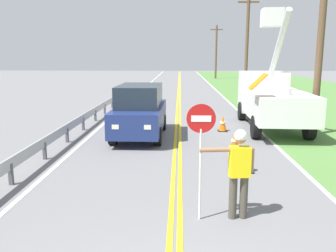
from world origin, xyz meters
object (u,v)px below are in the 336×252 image
(utility_pole_near, at_px, (321,29))
(utility_pole_mid, at_px, (247,43))
(traffic_cone_tail, at_px, (223,124))
(utility_pole_far, at_px, (216,51))
(stop_sign_paddle, at_px, (201,136))
(traffic_cone_lead, at_px, (247,160))
(traffic_cone_mid, at_px, (235,142))
(utility_bucket_truck, at_px, (270,96))
(oncoming_suv_nearest, at_px, (140,111))
(flagger_worker, at_px, (239,168))

(utility_pole_near, height_order, utility_pole_mid, utility_pole_mid)
(utility_pole_mid, height_order, traffic_cone_tail, utility_pole_mid)
(utility_pole_far, bearing_deg, utility_pole_mid, -88.45)
(stop_sign_paddle, xyz_separation_m, utility_pole_near, (5.17, 8.04, 2.57))
(traffic_cone_lead, distance_m, traffic_cone_mid, 2.22)
(stop_sign_paddle, bearing_deg, traffic_cone_tail, 80.33)
(utility_bucket_truck, relative_size, utility_pole_near, 0.84)
(stop_sign_paddle, bearing_deg, oncoming_suv_nearest, 105.13)
(utility_pole_mid, xyz_separation_m, traffic_cone_tail, (-3.98, -16.87, -4.05))
(oncoming_suv_nearest, distance_m, traffic_cone_lead, 5.66)
(traffic_cone_lead, xyz_separation_m, traffic_cone_tail, (-0.02, 5.58, 0.00))
(utility_bucket_truck, relative_size, traffic_cone_lead, 9.84)
(stop_sign_paddle, relative_size, utility_pole_far, 0.30)
(utility_bucket_truck, height_order, traffic_cone_tail, utility_bucket_truck)
(oncoming_suv_nearest, xyz_separation_m, traffic_cone_lead, (3.50, -4.39, -0.72))
(traffic_cone_tail, bearing_deg, utility_pole_far, 84.91)
(oncoming_suv_nearest, relative_size, traffic_cone_lead, 6.62)
(utility_pole_far, distance_m, traffic_cone_mid, 41.83)
(utility_pole_far, height_order, traffic_cone_tail, utility_pole_far)
(traffic_cone_lead, height_order, traffic_cone_tail, same)
(utility_bucket_truck, distance_m, traffic_cone_tail, 2.74)
(stop_sign_paddle, relative_size, utility_bucket_truck, 0.34)
(stop_sign_paddle, height_order, traffic_cone_lead, stop_sign_paddle)
(stop_sign_paddle, bearing_deg, traffic_cone_lead, 63.96)
(utility_bucket_truck, height_order, utility_pole_far, utility_pole_far)
(utility_pole_far, xyz_separation_m, traffic_cone_mid, (-3.39, -41.53, -3.68))
(utility_pole_near, xyz_separation_m, utility_pole_far, (-0.30, 38.76, -0.27))
(oncoming_suv_nearest, distance_m, utility_pole_near, 7.90)
(utility_bucket_truck, xyz_separation_m, oncoming_suv_nearest, (-5.75, -2.29, -0.35))
(flagger_worker, distance_m, oncoming_suv_nearest, 7.86)
(oncoming_suv_nearest, distance_m, traffic_cone_mid, 4.18)
(traffic_cone_mid, bearing_deg, utility_pole_mid, 78.92)
(utility_pole_near, bearing_deg, utility_pole_mid, 89.10)
(traffic_cone_lead, xyz_separation_m, traffic_cone_mid, (-0.00, 2.22, 0.00))
(utility_pole_far, relative_size, traffic_cone_lead, 10.95)
(utility_bucket_truck, relative_size, utility_pole_far, 0.90)
(flagger_worker, bearing_deg, utility_pole_near, 61.01)
(traffic_cone_mid, bearing_deg, traffic_cone_tail, 90.25)
(utility_bucket_truck, distance_m, traffic_cone_lead, 7.13)
(flagger_worker, xyz_separation_m, traffic_cone_lead, (0.73, 2.97, -0.71))
(oncoming_suv_nearest, height_order, traffic_cone_tail, oncoming_suv_nearest)
(flagger_worker, height_order, utility_pole_near, utility_pole_near)
(flagger_worker, relative_size, traffic_cone_lead, 2.61)
(oncoming_suv_nearest, relative_size, utility_pole_mid, 0.55)
(oncoming_suv_nearest, height_order, utility_pole_mid, utility_pole_mid)
(utility_bucket_truck, relative_size, traffic_cone_tail, 9.84)
(flagger_worker, bearing_deg, traffic_cone_lead, 76.26)
(utility_pole_mid, relative_size, utility_pole_far, 1.10)
(flagger_worker, bearing_deg, traffic_cone_tail, 85.28)
(utility_bucket_truck, distance_m, utility_pole_near, 3.62)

